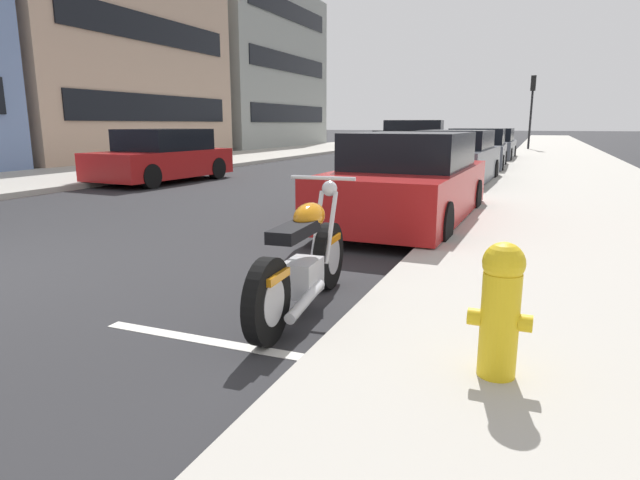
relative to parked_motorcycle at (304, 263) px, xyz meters
The scene contains 14 objects.
sidewalk_near_curb 11.44m from the parked_motorcycle, 13.61° to the right, with size 120.00×4.40×0.14m, color #ADA89E.
sidewalk_far_curb 15.78m from the parked_motorcycle, 45.21° to the left, with size 120.00×5.00×0.14m, color #ADA89E.
parking_stall_stripe 1.01m from the parked_motorcycle, 166.77° to the left, with size 0.12×2.20×0.01m, color silver.
parked_motorcycle is the anchor object (origin of this frame).
parked_car_behind_motorcycle 4.41m from the parked_motorcycle, ahead, with size 4.55×1.95×1.46m.
parked_car_near_corner 10.22m from the parked_motorcycle, ahead, with size 4.67×1.93×1.43m.
parked_car_second_in_row 15.50m from the parked_motorcycle, ahead, with size 4.22×2.03×1.44m.
parked_car_far_down_curb 20.67m from the parked_motorcycle, ahead, with size 4.44×1.93×1.40m.
crossing_truck 33.54m from the parked_motorcycle, 10.93° to the left, with size 2.22×5.41×1.82m.
car_opposite_curb 11.39m from the parked_motorcycle, 44.05° to the left, with size 4.23×2.16×1.45m.
fire_hydrant 1.91m from the parked_motorcycle, 119.65° to the right, with size 0.24×0.36×0.81m.
traffic_signal_near_corner 30.30m from the parked_motorcycle, ahead, with size 0.36×0.28×4.15m.
townhouse_near_left 24.89m from the parked_motorcycle, 51.81° to the left, with size 11.91×11.51×10.20m.
townhouse_far_uphill 34.24m from the parked_motorcycle, 33.06° to the left, with size 12.69×10.11×10.12m.
Camera 1 is at (-3.16, -5.95, 1.60)m, focal length 30.07 mm.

